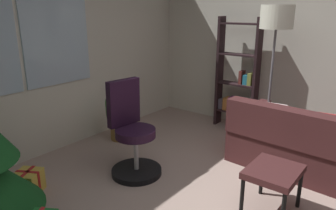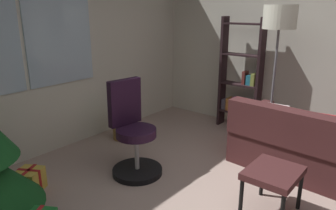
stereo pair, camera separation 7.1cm
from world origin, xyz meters
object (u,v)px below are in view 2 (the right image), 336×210
potted_plant (119,123)px  footstool (273,176)px  bookshelf (241,82)px  couch (328,148)px  office_chair (133,138)px  floor_lamp (279,26)px  gift_box_gold (30,180)px

potted_plant → footstool: bearing=-97.4°
bookshelf → couch: bearing=-112.6°
bookshelf → potted_plant: bookshelf is taller
bookshelf → footstool: bearing=-144.8°
potted_plant → bookshelf: bearing=-37.1°
office_chair → floor_lamp: floor_lamp is taller
footstool → gift_box_gold: size_ratio=1.57×
gift_box_gold → couch: bearing=-42.9°
footstool → floor_lamp: (1.36, 0.59, 1.20)m
office_chair → floor_lamp: bearing=-29.1°
office_chair → bookshelf: bookshelf is taller
office_chair → floor_lamp: size_ratio=0.58×
couch → floor_lamp: size_ratio=1.01×
gift_box_gold → bookshelf: 3.13m
potted_plant → gift_box_gold: bearing=-167.9°
couch → gift_box_gold: bearing=137.1°
couch → footstool: size_ratio=3.63×
gift_box_gold → bookshelf: size_ratio=0.19×
couch → office_chair: size_ratio=1.75×
couch → gift_box_gold: couch is taller
couch → gift_box_gold: size_ratio=5.69×
gift_box_gold → bookshelf: bookshelf is taller
floor_lamp → potted_plant: 2.45m
gift_box_gold → floor_lamp: 3.28m
couch → potted_plant: (-0.87, 2.53, -0.04)m
office_chair → bookshelf: size_ratio=0.63×
office_chair → gift_box_gold: bearing=150.8°
couch → bookshelf: size_ratio=1.10×
footstool → potted_plant: 2.37m
footstool → floor_lamp: floor_lamp is taller
gift_box_gold → office_chair: office_chair is taller
bookshelf → floor_lamp: 1.14m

